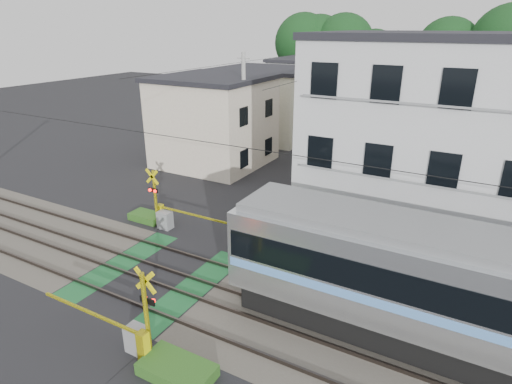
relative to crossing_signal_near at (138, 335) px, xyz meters
The scene contains 11 objects.
ground 4.53m from the crossing_signal_near, 125.29° to the left, with size 120.00×120.00×0.00m, color black.
track_bed 4.53m from the crossing_signal_near, 125.29° to the left, with size 120.00×120.00×0.14m.
crossing_signal_near is the anchor object (origin of this frame).
crossing_signal_far 8.95m from the crossing_signal_near, 125.29° to the left, with size 4.74×0.65×3.09m.
apartment_block 14.95m from the crossing_signal_near, 65.78° to the left, with size 10.20×8.36×9.30m.
houses_row 29.77m from the crossing_signal_near, 94.51° to the left, with size 22.07×31.35×6.80m.
tree_hill 51.37m from the crossing_signal_near, 92.72° to the left, with size 40.00×13.29×11.89m.
catenary 5.84m from the crossing_signal_near, 47.20° to the left, with size 60.00×5.04×7.00m.
utility_poles 27.12m from the crossing_signal_near, 97.77° to the left, with size 7.90×42.00×8.00m.
pedestrian 35.27m from the crossing_signal_near, 93.17° to the left, with size 0.67×0.44×1.83m, color #33313D.
weed_patches 3.70m from the crossing_signal_near, 103.09° to the left, with size 10.25×8.80×0.40m.
Camera 1 is at (10.92, -11.16, 9.58)m, focal length 30.00 mm.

